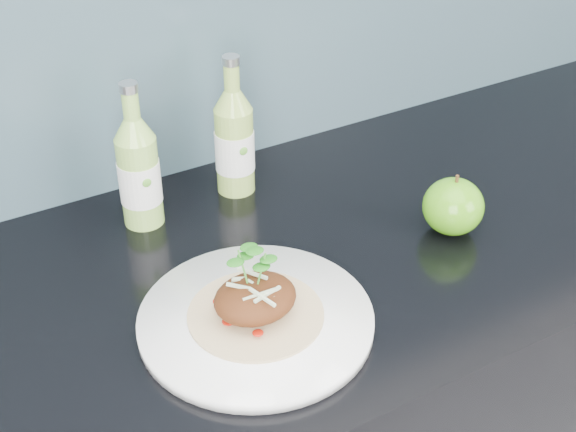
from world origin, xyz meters
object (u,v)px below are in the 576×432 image
Objects in this scene: dinner_plate at (256,320)px; cider_bottle_right at (234,141)px; cider_bottle_left at (139,172)px; green_apple at (453,206)px.

cider_bottle_right is (0.12, 0.29, 0.08)m from dinner_plate.
cider_bottle_left is (-0.03, 0.28, 0.08)m from dinner_plate.
cider_bottle_right is at bearing 130.44° from green_apple.
cider_bottle_right is at bearing 22.31° from cider_bottle_left.
cider_bottle_left is 0.16m from cider_bottle_right.
green_apple is 0.45m from cider_bottle_left.
dinner_plate is 0.29m from cider_bottle_left.
cider_bottle_right is at bearing 67.48° from dinner_plate.
cider_bottle_left is 1.00× the size of cider_bottle_right.
green_apple is 0.34m from cider_bottle_right.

